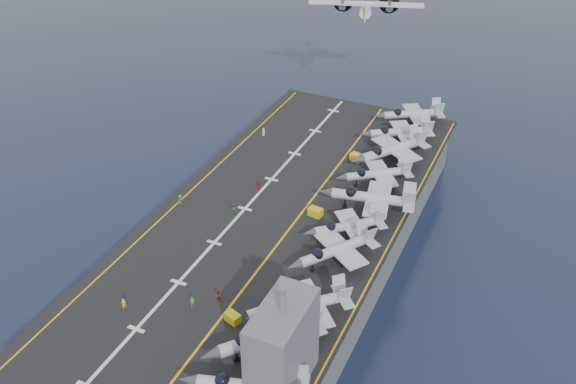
% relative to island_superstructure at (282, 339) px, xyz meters
% --- Properties ---
extents(ground, '(500.00, 500.00, 0.00)m').
position_rel_island_superstructure_xyz_m(ground, '(-15.00, 30.00, -17.90)').
color(ground, '#142135').
rests_on(ground, ground).
extents(hull, '(36.00, 90.00, 10.00)m').
position_rel_island_superstructure_xyz_m(hull, '(-15.00, 30.00, -12.90)').
color(hull, '#56595E').
rests_on(hull, ground).
extents(flight_deck, '(38.00, 92.00, 0.40)m').
position_rel_island_superstructure_xyz_m(flight_deck, '(-15.00, 30.00, -7.70)').
color(flight_deck, black).
rests_on(flight_deck, hull).
extents(foul_line, '(0.35, 90.00, 0.02)m').
position_rel_island_superstructure_xyz_m(foul_line, '(-12.00, 30.00, -7.48)').
color(foul_line, gold).
rests_on(foul_line, flight_deck).
extents(landing_centerline, '(0.50, 90.00, 0.02)m').
position_rel_island_superstructure_xyz_m(landing_centerline, '(-21.00, 30.00, -7.48)').
color(landing_centerline, silver).
rests_on(landing_centerline, flight_deck).
extents(deck_edge_port, '(0.25, 90.00, 0.02)m').
position_rel_island_superstructure_xyz_m(deck_edge_port, '(-32.00, 30.00, -7.48)').
color(deck_edge_port, gold).
rests_on(deck_edge_port, flight_deck).
extents(deck_edge_stbd, '(0.25, 90.00, 0.02)m').
position_rel_island_superstructure_xyz_m(deck_edge_stbd, '(3.50, 30.00, -7.48)').
color(deck_edge_stbd, gold).
rests_on(deck_edge_stbd, flight_deck).
extents(island_superstructure, '(5.00, 10.00, 15.00)m').
position_rel_island_superstructure_xyz_m(island_superstructure, '(0.00, 0.00, 0.00)').
color(island_superstructure, '#56595E').
rests_on(island_superstructure, flight_deck).
extents(fighter_jet_1, '(18.11, 18.71, 5.44)m').
position_rel_island_superstructure_xyz_m(fighter_jet_1, '(-3.75, 4.12, -4.78)').
color(fighter_jet_1, '#929BA3').
rests_on(fighter_jet_1, flight_deck).
extents(fighter_jet_2, '(16.86, 16.64, 4.94)m').
position_rel_island_superstructure_xyz_m(fighter_jet_2, '(-1.96, 11.07, -5.03)').
color(fighter_jet_2, gray).
rests_on(fighter_jet_2, flight_deck).
extents(fighter_jet_3, '(16.19, 17.36, 5.02)m').
position_rel_island_superstructure_xyz_m(fighter_jet_3, '(-2.38, 23.43, -4.99)').
color(fighter_jet_3, '#959EA4').
rests_on(fighter_jet_3, flight_deck).
extents(fighter_jet_4, '(15.53, 15.12, 4.52)m').
position_rel_island_superstructure_xyz_m(fighter_jet_4, '(-2.90, 30.02, -5.24)').
color(fighter_jet_4, '#8D959B').
rests_on(fighter_jet_4, flight_deck).
extents(fighter_jet_5, '(17.66, 13.55, 5.50)m').
position_rel_island_superstructure_xyz_m(fighter_jet_5, '(-1.85, 38.20, -4.75)').
color(fighter_jet_5, '#959CA4').
rests_on(fighter_jet_5, flight_deck).
extents(fighter_jet_6, '(16.19, 15.28, 4.68)m').
position_rel_island_superstructure_xyz_m(fighter_jet_6, '(-3.59, 46.28, -5.16)').
color(fighter_jet_6, gray).
rests_on(fighter_jet_6, flight_deck).
extents(fighter_jet_7, '(18.00, 19.24, 5.56)m').
position_rel_island_superstructure_xyz_m(fighter_jet_7, '(-3.57, 54.80, -4.72)').
color(fighter_jet_7, '#9099A0').
rests_on(fighter_jet_7, flight_deck).
extents(fighter_jet_8, '(17.15, 15.68, 4.96)m').
position_rel_island_superstructure_xyz_m(fighter_jet_8, '(-4.31, 62.49, -5.02)').
color(fighter_jet_8, '#90969D').
rests_on(fighter_jet_8, flight_deck).
extents(tow_cart_a, '(2.37, 1.91, 1.23)m').
position_rel_island_superstructure_xyz_m(tow_cart_a, '(-10.32, 6.58, -6.88)').
color(tow_cart_a, yellow).
rests_on(tow_cart_a, flight_deck).
extents(tow_cart_b, '(2.43, 1.77, 1.35)m').
position_rel_island_superstructure_xyz_m(tow_cart_b, '(-9.72, 33.18, -6.83)').
color(tow_cart_b, gold).
rests_on(tow_cart_b, flight_deck).
extents(tow_cart_c, '(2.51, 2.00, 1.31)m').
position_rel_island_superstructure_xyz_m(tow_cart_c, '(-9.63, 52.56, -6.84)').
color(tow_cart_c, yellow).
rests_on(tow_cart_c, flight_deck).
extents(crew_1, '(1.26, 1.34, 1.87)m').
position_rel_island_superstructure_xyz_m(crew_1, '(-24.61, 2.41, -6.57)').
color(crew_1, yellow).
rests_on(crew_1, flight_deck).
extents(crew_2, '(0.74, 1.03, 1.62)m').
position_rel_island_superstructure_xyz_m(crew_2, '(-22.29, 28.27, -6.69)').
color(crew_2, green).
rests_on(crew_2, flight_deck).
extents(crew_3, '(0.89, 1.17, 1.76)m').
position_rel_island_superstructure_xyz_m(crew_3, '(-31.41, 26.83, -6.62)').
color(crew_3, '#2A7E34').
rests_on(crew_3, flight_deck).
extents(crew_4, '(1.08, 1.25, 1.75)m').
position_rel_island_superstructure_xyz_m(crew_4, '(-21.45, 36.18, -6.63)').
color(crew_4, red).
rests_on(crew_4, flight_deck).
extents(crew_5, '(1.04, 1.16, 1.61)m').
position_rel_island_superstructure_xyz_m(crew_5, '(-29.54, 53.93, -6.70)').
color(crew_5, silver).
rests_on(crew_5, flight_deck).
extents(crew_6, '(1.24, 1.23, 1.74)m').
position_rel_island_superstructure_xyz_m(crew_6, '(-16.49, 6.63, -6.63)').
color(crew_6, green).
rests_on(crew_6, flight_deck).
extents(crew_7, '(1.09, 1.21, 1.67)m').
position_rel_island_superstructure_xyz_m(crew_7, '(-14.10, 9.23, -6.66)').
color(crew_7, '#B21919').
rests_on(crew_7, flight_deck).
extents(transport_plane, '(28.51, 23.45, 5.81)m').
position_rel_island_superstructure_xyz_m(transport_plane, '(-20.37, 85.49, 9.64)').
color(transport_plane, '#BBBEC0').
extents(fighter_jet_9, '(17.15, 15.68, 4.96)m').
position_rel_island_superstructure_xyz_m(fighter_jet_9, '(-4.31, 70.99, -5.02)').
color(fighter_jet_9, '#90969D').
rests_on(fighter_jet_9, flight_deck).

